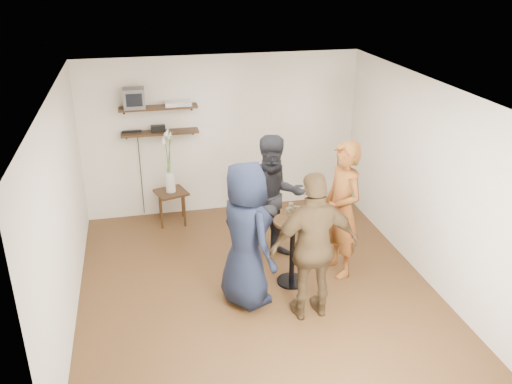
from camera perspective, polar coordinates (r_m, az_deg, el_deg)
room at (r=6.59m, az=-0.02°, el=-0.37°), size 4.58×5.08×2.68m
shelf_upper at (r=8.53m, az=-10.26°, el=8.75°), size 1.20×0.25×0.04m
shelf_lower at (r=8.64m, az=-10.07°, el=6.18°), size 1.20×0.25×0.04m
crt_monitor at (r=8.48m, az=-12.73°, el=9.64°), size 0.32×0.30×0.30m
dvd_deck at (r=8.53m, az=-8.23°, el=9.22°), size 0.40×0.24×0.06m
radio at (r=8.62m, az=-10.27°, el=6.60°), size 0.22×0.10×0.10m
power_strip at (r=8.67m, az=-12.95°, el=6.24°), size 0.30×0.05×0.03m
side_table at (r=8.75m, az=-8.90°, el=-0.47°), size 0.57×0.57×0.55m
vase_lilies at (r=8.58m, az=-9.08°, el=2.13°), size 0.20×0.21×1.07m
drinks_table at (r=7.01m, az=3.86°, el=-5.38°), size 0.50×0.50×0.92m
wine_glass_fl at (r=6.74m, az=3.42°, el=-2.18°), size 0.07×0.07×0.20m
wine_glass_fr at (r=6.78m, az=4.64°, el=-2.06°), size 0.07×0.07×0.20m
wine_glass_bl at (r=6.84m, az=3.72°, el=-1.73°), size 0.07×0.07×0.21m
wine_glass_br at (r=6.81m, az=4.14°, el=-1.98°), size 0.06×0.06×0.19m
person_plaid at (r=7.18m, az=9.05°, el=-1.85°), size 0.56×0.75×1.86m
person_dark at (r=7.47m, az=1.95°, el=-0.72°), size 0.94×0.76×1.81m
person_navy at (r=6.48m, az=-1.05°, el=-4.56°), size 0.88×1.05×1.84m
person_brown at (r=6.27m, az=6.14°, el=-5.80°), size 1.09×0.51×1.83m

